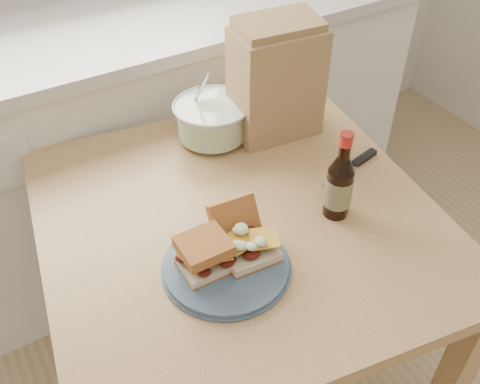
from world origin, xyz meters
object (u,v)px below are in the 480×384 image
plate (226,266)px  paper_bag (276,83)px  coleslaw_bowl (212,122)px  beer_bottle (339,185)px  dining_table (239,247)px

plate → paper_bag: (0.38, 0.38, 0.14)m
coleslaw_bowl → beer_bottle: 0.43m
plate → coleslaw_bowl: 0.49m
dining_table → beer_bottle: bearing=-20.4°
dining_table → beer_bottle: 0.30m
dining_table → coleslaw_bowl: coleslaw_bowl is taller
coleslaw_bowl → paper_bag: (0.17, -0.05, 0.10)m
paper_bag → plate: bearing=-128.6°
plate → coleslaw_bowl: size_ratio=1.26×
dining_table → coleslaw_bowl: (0.10, 0.31, 0.17)m
plate → coleslaw_bowl: (0.21, 0.44, 0.05)m
paper_bag → beer_bottle: bearing=-94.7°
dining_table → paper_bag: bearing=52.4°
coleslaw_bowl → beer_bottle: beer_bottle is taller
plate → beer_bottle: bearing=3.3°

